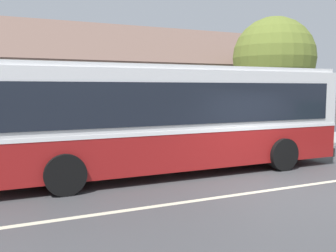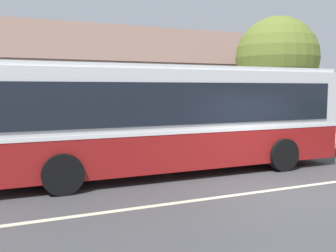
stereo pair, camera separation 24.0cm
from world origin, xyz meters
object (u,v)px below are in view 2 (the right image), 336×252
bench_down_street (54,147)px  transit_bus (163,116)px  street_tree_primary (277,61)px  bus_stop_sign (297,109)px

bench_down_street → transit_bus: bearing=-42.0°
bench_down_street → street_tree_primary: bearing=9.5°
transit_bus → street_tree_primary: bearing=29.3°
transit_bus → bench_down_street: transit_bus is taller
transit_bus → bus_stop_sign: (6.99, 2.09, -0.05)m
transit_bus → bus_stop_sign: bearing=16.7°
bench_down_street → bus_stop_sign: (9.84, -0.47, 1.07)m
bench_down_street → bus_stop_sign: 9.91m
bench_down_street → street_tree_primary: size_ratio=0.29×
transit_bus → bus_stop_sign: transit_bus is taller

